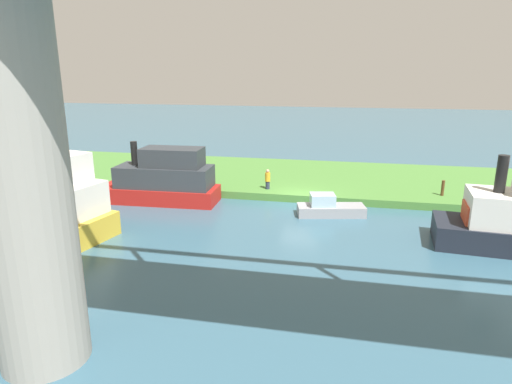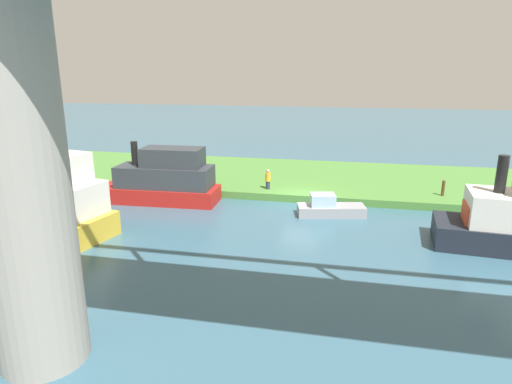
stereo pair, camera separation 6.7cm
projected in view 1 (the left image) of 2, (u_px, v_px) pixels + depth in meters
name	position (u px, v px, depth m)	size (l,w,h in m)	color
ground_plane	(301.00, 203.00, 28.90)	(160.00, 160.00, 0.00)	#386075
grassy_bank	(309.00, 178.00, 34.48)	(80.00, 12.00, 0.50)	#4C8438
bridge_pylon	(23.00, 185.00, 11.89)	(2.54, 2.54, 10.86)	#9E998E
person_on_bank	(268.00, 179.00, 30.25)	(0.40, 0.40, 1.39)	#2D334C
mooring_post	(443.00, 188.00, 28.69)	(0.20, 0.20, 1.02)	brown
houseboat_blue	(34.00, 200.00, 23.37)	(9.88, 5.03, 4.82)	gold
pontoon_yellow	(329.00, 208.00, 26.33)	(4.21, 2.24, 1.33)	#99999E
motorboat_white	(162.00, 180.00, 28.82)	(7.90, 2.92, 3.99)	red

